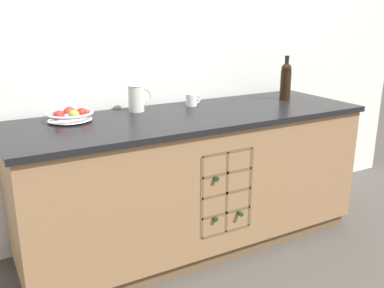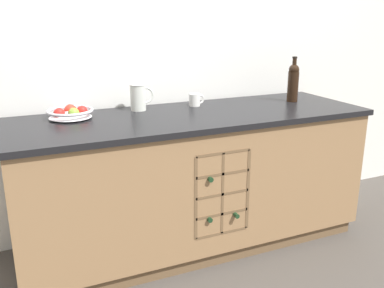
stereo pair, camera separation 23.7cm
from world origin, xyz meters
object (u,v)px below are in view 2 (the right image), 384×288
at_px(fruit_bowl, 70,112).
at_px(white_pitcher, 139,97).
at_px(ceramic_mug, 195,100).
at_px(standing_wine_bottle, 293,82).

height_order(fruit_bowl, white_pitcher, white_pitcher).
xyz_separation_m(white_pitcher, ceramic_mug, (0.38, -0.02, -0.05)).
bearing_deg(standing_wine_bottle, fruit_bowl, 176.22).
bearing_deg(standing_wine_bottle, ceramic_mug, 168.64).
bearing_deg(fruit_bowl, white_pitcher, 8.18).
relative_size(fruit_bowl, ceramic_mug, 2.48).
bearing_deg(ceramic_mug, standing_wine_bottle, -11.36).
bearing_deg(ceramic_mug, fruit_bowl, -177.32).
distance_m(ceramic_mug, standing_wine_bottle, 0.71).
bearing_deg(fruit_bowl, ceramic_mug, 2.68).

